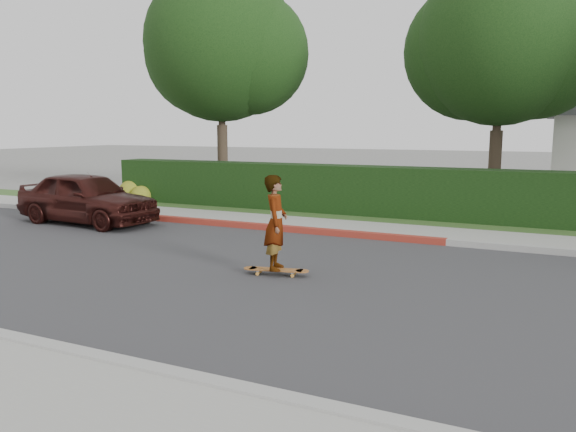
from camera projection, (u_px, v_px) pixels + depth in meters
name	position (u px, v px, depth m)	size (l,w,h in m)	color
ground	(342.00, 287.00, 9.24)	(120.00, 120.00, 0.00)	slate
road	(342.00, 286.00, 9.24)	(60.00, 8.00, 0.01)	#2D2D30
curb_near	(203.00, 384.00, 5.56)	(60.00, 0.20, 0.15)	#9E9E99
sidewalk_near	(143.00, 429.00, 4.75)	(60.00, 1.60, 0.12)	gray
curb_far	(402.00, 238.00, 12.90)	(60.00, 0.20, 0.15)	#9E9E99
curb_red_section	(217.00, 223.00, 14.99)	(12.00, 0.21, 0.15)	maroon
sidewalk_far	(411.00, 233.00, 13.70)	(60.00, 1.60, 0.12)	gray
planting_strip	(424.00, 223.00, 15.14)	(60.00, 1.60, 0.10)	#2D4C1E
hedge	(329.00, 190.00, 16.82)	(15.00, 1.00, 1.50)	black
flowering_shrub	(134.00, 194.00, 19.40)	(1.40, 1.00, 0.90)	#2D4C19
tree_left	(223.00, 50.00, 19.34)	(5.99, 5.21, 8.00)	#33261C
tree_center	(501.00, 46.00, 16.08)	(5.66, 4.84, 7.44)	#33261C
skateboard	(276.00, 270.00, 9.91)	(1.20, 0.48, 0.11)	#C58636
skateboarder	(276.00, 223.00, 9.78)	(0.61, 0.40, 1.67)	white
car_maroon	(87.00, 198.00, 15.26)	(1.68, 4.19, 1.43)	#371411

